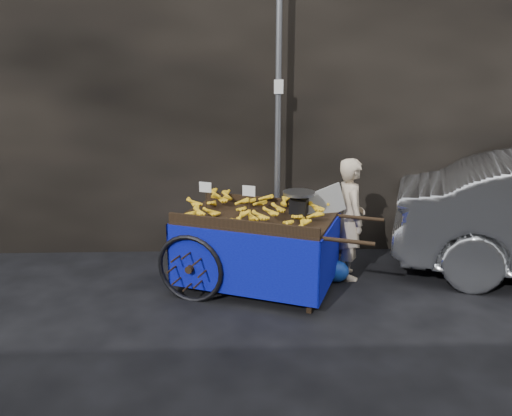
{
  "coord_description": "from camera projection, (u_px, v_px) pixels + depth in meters",
  "views": [
    {
      "loc": [
        -0.2,
        -5.41,
        2.64
      ],
      "look_at": [
        -0.02,
        0.5,
        0.97
      ],
      "focal_mm": 35.0,
      "sensor_mm": 36.0,
      "label": 1
    }
  ],
  "objects": [
    {
      "name": "ground",
      "position": [
        259.0,
        298.0,
        5.93
      ],
      "size": [
        80.0,
        80.0,
        0.0
      ],
      "primitive_type": "plane",
      "color": "black",
      "rests_on": "ground"
    },
    {
      "name": "building_wall",
      "position": [
        278.0,
        77.0,
        7.76
      ],
      "size": [
        13.5,
        2.0,
        5.0
      ],
      "color": "black",
      "rests_on": "ground"
    },
    {
      "name": "street_pole",
      "position": [
        278.0,
        117.0,
        6.64
      ],
      "size": [
        0.12,
        0.1,
        4.0
      ],
      "color": "slate",
      "rests_on": "ground"
    },
    {
      "name": "banana_cart",
      "position": [
        252.0,
        223.0,
        6.03
      ],
      "size": [
        2.71,
        1.92,
        1.35
      ],
      "rotation": [
        0.0,
        0.0,
        -0.37
      ],
      "color": "black",
      "rests_on": "ground"
    },
    {
      "name": "vendor",
      "position": [
        350.0,
        219.0,
        6.34
      ],
      "size": [
        0.88,
        0.6,
        1.56
      ],
      "rotation": [
        0.0,
        0.0,
        1.66
      ],
      "color": "#C6B193",
      "rests_on": "ground"
    },
    {
      "name": "plastic_bag",
      "position": [
        337.0,
        271.0,
        6.35
      ],
      "size": [
        0.31,
        0.25,
        0.28
      ],
      "primitive_type": "ellipsoid",
      "color": "#1846B7",
      "rests_on": "ground"
    }
  ]
}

